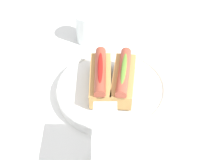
# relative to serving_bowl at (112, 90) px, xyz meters

# --- Properties ---
(ground_plane) EXTENTS (2.40, 2.40, 0.00)m
(ground_plane) POSITION_rel_serving_bowl_xyz_m (-0.02, 0.01, -0.02)
(ground_plane) COLOR white
(serving_bowl) EXTENTS (0.27, 0.27, 0.03)m
(serving_bowl) POSITION_rel_serving_bowl_xyz_m (0.00, 0.00, 0.00)
(serving_bowl) COLOR white
(serving_bowl) RESTS_ON ground_plane
(hotdog_front) EXTENTS (0.16, 0.10, 0.06)m
(hotdog_front) POSITION_rel_serving_bowl_xyz_m (-0.01, -0.03, 0.04)
(hotdog_front) COLOR tan
(hotdog_front) RESTS_ON serving_bowl
(hotdog_back) EXTENTS (0.16, 0.09, 0.06)m
(hotdog_back) POSITION_rel_serving_bowl_xyz_m (0.01, 0.03, 0.04)
(hotdog_back) COLOR tan
(hotdog_back) RESTS_ON serving_bowl
(water_glass) EXTENTS (0.07, 0.07, 0.09)m
(water_glass) POSITION_rel_serving_bowl_xyz_m (0.23, 0.00, 0.03)
(water_glass) COLOR white
(water_glass) RESTS_ON ground_plane
(napkin_box) EXTENTS (0.12, 0.07, 0.15)m
(napkin_box) POSITION_rel_serving_bowl_xyz_m (-0.20, 0.07, 0.06)
(napkin_box) COLOR white
(napkin_box) RESTS_ON ground_plane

